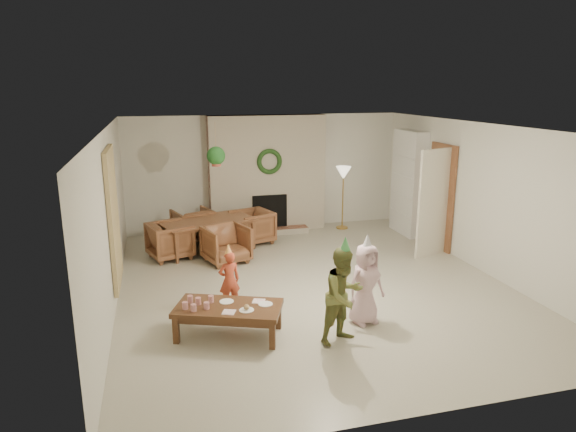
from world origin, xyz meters
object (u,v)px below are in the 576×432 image
object	(u,v)px
child_plaid	(344,295)
dining_chair_left	(170,240)
child_red	(229,280)
child_pink	(366,284)
dining_chair_near	(226,244)
dining_chair_far	(193,225)
coffee_table_top	(228,308)
dining_chair_right	(252,227)
dining_table	(209,236)

from	to	relation	value
child_plaid	dining_chair_left	bearing A→B (deg)	94.46
child_red	child_pink	distance (m)	1.92
dining_chair_near	dining_chair_far	bearing A→B (deg)	90.00
coffee_table_top	child_plaid	xyz separation A→B (m)	(1.35, -0.50, 0.23)
coffee_table_top	dining_chair_left	bearing A→B (deg)	121.82
dining_chair_left	child_plaid	xyz separation A→B (m)	(1.95, -3.79, 0.27)
dining_chair_far	child_red	xyz separation A→B (m)	(0.24, -3.43, 0.09)
dining_chair_left	dining_chair_near	bearing A→B (deg)	-135.00
dining_chair_left	dining_chair_right	xyz separation A→B (m)	(1.63, 0.53, 0.00)
dining_chair_near	dining_chair_left	xyz separation A→B (m)	(-0.96, 0.49, 0.00)
dining_chair_left	coffee_table_top	world-z (taller)	dining_chair_left
dining_chair_right	child_pink	world-z (taller)	child_pink
dining_chair_near	child_red	world-z (taller)	child_red
dining_chair_left	child_red	xyz separation A→B (m)	(0.73, -2.46, 0.09)
dining_chair_near	dining_chair_right	size ratio (longest dim) A/B	1.00
dining_chair_near	dining_chair_left	size ratio (longest dim) A/B	1.00
child_red	coffee_table_top	bearing A→B (deg)	71.87
child_red	child_pink	world-z (taller)	child_pink
child_plaid	child_pink	world-z (taller)	child_plaid
dining_chair_left	child_plaid	bearing A→B (deg)	-170.89
dining_chair_near	dining_chair_left	bearing A→B (deg)	135.00
dining_chair_right	dining_table	bearing A→B (deg)	-90.00
dining_chair_near	dining_chair_far	xyz separation A→B (m)	(-0.48, 1.45, 0.00)
dining_table	child_plaid	xyz separation A→B (m)	(1.22, -4.02, 0.30)
dining_chair_left	dining_chair_far	bearing A→B (deg)	-45.00
dining_chair_right	coffee_table_top	world-z (taller)	dining_chair_right
dining_table	child_red	bearing A→B (deg)	-108.02
dining_chair_near	coffee_table_top	bearing A→B (deg)	-115.59
dining_chair_far	child_pink	bearing A→B (deg)	95.84
dining_table	dining_chair_near	size ratio (longest dim) A/B	2.34
child_plaid	child_pink	size ratio (longest dim) A/B	1.11
dining_chair_near	child_red	bearing A→B (deg)	-114.84
dining_chair_near	child_pink	bearing A→B (deg)	-81.40
dining_table	child_plaid	distance (m)	4.22
coffee_table_top	child_pink	size ratio (longest dim) A/B	1.20
dining_chair_near	dining_chair_right	xyz separation A→B (m)	(0.67, 1.02, 0.00)
dining_table	dining_chair_far	bearing A→B (deg)	90.00
dining_chair_left	dining_chair_right	size ratio (longest dim) A/B	1.00
dining_chair_right	coffee_table_top	bearing A→B (deg)	-33.30
dining_chair_right	child_pink	distance (m)	3.99
dining_chair_left	child_pink	bearing A→B (deg)	-162.52
dining_chair_near	child_plaid	size ratio (longest dim) A/B	0.61
child_red	child_plaid	xyz separation A→B (m)	(1.22, -1.32, 0.18)
dining_table	child_plaid	size ratio (longest dim) A/B	1.43
child_plaid	child_red	bearing A→B (deg)	109.91
dining_chair_near	dining_table	bearing A→B (deg)	90.00
child_red	dining_chair_near	bearing A→B (deg)	-105.59
dining_chair_right	child_plaid	xyz separation A→B (m)	(0.32, -4.32, 0.27)
child_red	dining_chair_far	bearing A→B (deg)	-94.83
child_red	child_plaid	bearing A→B (deg)	123.81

